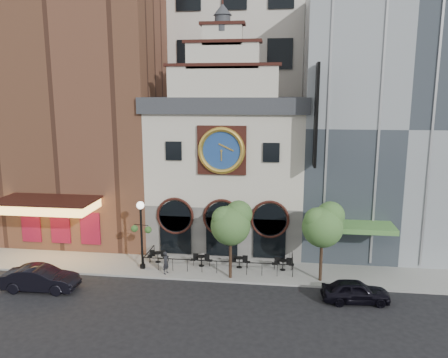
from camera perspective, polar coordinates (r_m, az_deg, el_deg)
ground at (r=30.51m, az=-1.29°, el=-13.33°), size 120.00×120.00×0.00m
sidewalk at (r=32.75m, az=-0.62°, el=-11.42°), size 44.00×5.00×0.15m
clock_building at (r=36.03m, az=0.55°, el=1.61°), size 12.60×8.78×18.65m
theater_building at (r=41.21m, az=-17.63°, el=10.56°), size 14.00×15.60×25.00m
retail_building at (r=38.53m, az=20.67°, el=6.70°), size 14.00×14.40×20.00m
office_tower at (r=48.23m, az=2.42°, el=19.87°), size 20.00×16.00×40.00m
cafe_railing at (r=32.55m, az=-0.62°, el=-10.57°), size 10.60×2.60×0.90m
bistro_0 at (r=33.63m, az=-8.63°, el=-9.95°), size 1.58×0.68×0.90m
bistro_1 at (r=32.61m, az=-2.97°, el=-10.52°), size 1.58×0.68×0.90m
bistro_2 at (r=32.32m, az=2.01°, el=-10.72°), size 1.58×0.68×0.90m
bistro_3 at (r=32.14m, az=7.70°, el=-10.94°), size 1.58×0.68×0.90m
car_right at (r=28.78m, az=16.80°, el=-13.86°), size 4.24×2.00×1.40m
car_left at (r=31.46m, az=-22.84°, el=-11.88°), size 4.90×1.87×1.60m
pedestrian at (r=31.44m, az=-7.59°, el=-10.77°), size 0.58×0.69×1.62m
lamppost at (r=31.89m, az=-10.76°, el=-6.22°), size 1.58×0.68×4.98m
tree_left at (r=29.52m, az=0.96°, el=-5.66°), size 2.80×2.70×5.39m
tree_right at (r=29.80m, az=12.84°, el=-5.72°), size 2.82×2.72×5.44m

